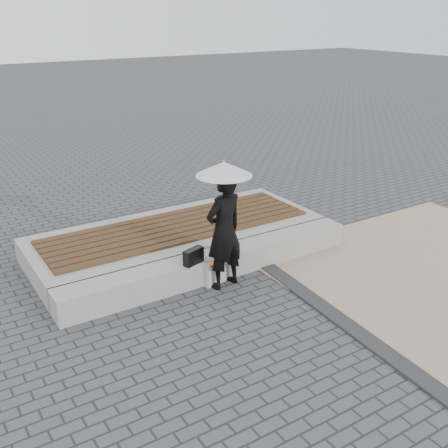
# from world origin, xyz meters

# --- Properties ---
(ground) EXTENTS (80.00, 80.00, 0.00)m
(ground) POSITION_xyz_m (0.00, 0.00, 0.00)
(ground) COLOR #454549
(ground) RESTS_ON ground
(edging_band) EXTENTS (0.61, 5.20, 0.04)m
(edging_band) POSITION_xyz_m (0.75, -0.50, 0.02)
(edging_band) COLOR #2D2D30
(edging_band) RESTS_ON ground
(seating_ledge) EXTENTS (5.00, 0.45, 0.40)m
(seating_ledge) POSITION_xyz_m (0.00, 1.60, 0.20)
(seating_ledge) COLOR #A7A8A2
(seating_ledge) RESTS_ON ground
(timber_platform) EXTENTS (5.00, 2.00, 0.40)m
(timber_platform) POSITION_xyz_m (0.00, 2.80, 0.20)
(timber_platform) COLOR #9E9F9A
(timber_platform) RESTS_ON ground
(timber_decking) EXTENTS (4.60, 1.40, 0.04)m
(timber_decking) POSITION_xyz_m (0.00, 2.80, 0.42)
(timber_decking) COLOR brown
(timber_decking) RESTS_ON timber_platform
(woman) EXTENTS (0.72, 0.54, 1.79)m
(woman) POSITION_xyz_m (-0.03, 1.26, 0.90)
(woman) COLOR black
(woman) RESTS_ON ground
(parasol) EXTENTS (0.80, 0.80, 1.03)m
(parasol) POSITION_xyz_m (-0.03, 1.26, 1.83)
(parasol) COLOR silver
(parasol) RESTS_ON ground
(handbag) EXTENTS (0.36, 0.21, 0.24)m
(handbag) POSITION_xyz_m (-0.45, 1.44, 0.52)
(handbag) COLOR black
(handbag) RESTS_ON seating_ledge
(canvas_tote) EXTENTS (0.39, 0.22, 0.38)m
(canvas_tote) POSITION_xyz_m (-0.12, 1.39, 0.19)
(canvas_tote) COLOR #BBBCB7
(canvas_tote) RESTS_ON ground
(magazine) EXTENTS (0.33, 0.27, 0.01)m
(magazine) POSITION_xyz_m (-0.12, 1.34, 0.39)
(magazine) COLOR #F53D2D
(magazine) RESTS_ON canvas_tote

